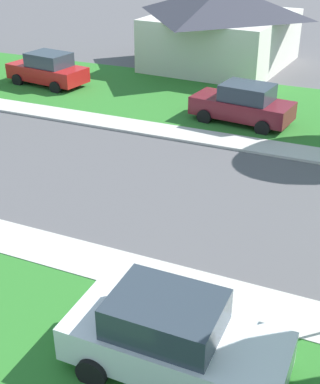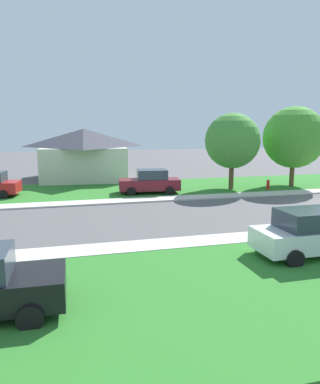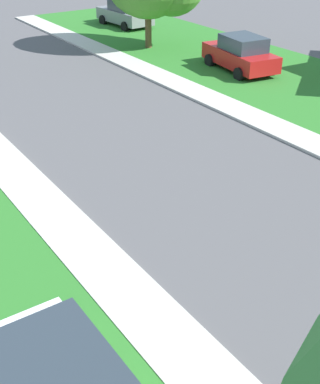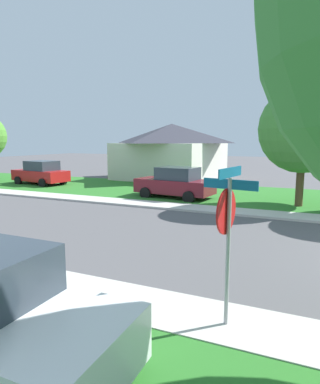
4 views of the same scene
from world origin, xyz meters
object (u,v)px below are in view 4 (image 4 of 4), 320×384
Objects in this scene: tree_across_right at (307,132)px; house_right_setback at (172,150)px; stop_sign_far_corner at (227,221)px; car_maroon_far_down_street at (175,183)px; car_red_driveway_right at (41,173)px.

tree_across_right reaches higher than house_right_setback.
stop_sign_far_corner is 0.62× the size of car_maroon_far_down_street.
tree_across_right is at bearing -4.69° from stop_sign_far_corner.
house_right_setback is at bearing 23.15° from car_maroon_far_down_street.
house_right_setback is (9.36, 4.00, 1.50)m from car_maroon_far_down_street.
car_maroon_far_down_street is (11.82, 5.52, -1.01)m from stop_sign_far_corner.
house_right_setback is at bearing 49.29° from tree_across_right.
car_red_driveway_right is 0.78× the size of tree_across_right.
car_maroon_far_down_street is at bearing -97.45° from car_red_driveway_right.
tree_across_right is (-1.13, -17.54, 2.71)m from car_red_driveway_right.
house_right_setback reaches higher than stop_sign_far_corner.
tree_across_right is (0.31, -6.52, 2.71)m from car_maroon_far_down_street.
stop_sign_far_corner is 0.61× the size of car_red_driveway_right.
car_maroon_far_down_street and car_red_driveway_right have the same top height.
stop_sign_far_corner is at bearing -128.71° from car_red_driveway_right.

